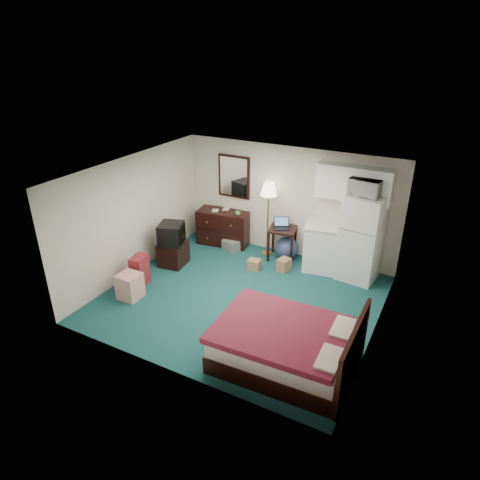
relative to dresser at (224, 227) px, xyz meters
The scene contains 25 objects.
floor 2.53m from the dresser, 52.53° to the right, with size 5.00×4.50×0.01m, color #163D44.
ceiling 3.25m from the dresser, 52.53° to the right, with size 5.00×4.50×0.01m, color silver.
walls 2.63m from the dresser, 52.53° to the right, with size 5.01×4.51×2.50m.
mirror 1.27m from the dresser, 55.06° to the left, with size 0.80×0.06×1.00m, color white, non-canonical shape.
upper_cabinets 3.34m from the dresser, ahead, with size 1.50×0.35×0.70m, color white, non-canonical shape.
headboard 5.14m from the dresser, 39.33° to the right, with size 0.06×1.56×1.00m, color black, non-canonical shape.
dresser is the anchor object (origin of this frame).
floor_lamp 1.25m from the dresser, ahead, with size 0.38×0.38×1.73m, color tan, non-canonical shape.
desk 1.56m from the dresser, ahead, with size 0.58×0.58×0.74m, color black, non-canonical shape.
exercise_ball 1.67m from the dresser, ahead, with size 0.52×0.52×0.52m, color navy.
kitchen_counter 2.60m from the dresser, ahead, with size 0.92×0.70×1.01m, color white, non-canonical shape.
fridge 3.33m from the dresser, ahead, with size 0.75×0.75×1.82m, color white, non-canonical shape.
bed 4.39m from the dresser, 48.02° to the right, with size 1.97×1.54×0.63m, color maroon, non-canonical shape.
tv_stand 1.53m from the dresser, 107.24° to the right, with size 0.53×0.58×0.53m, color black, non-canonical shape.
suitcase 2.54m from the dresser, 101.81° to the right, with size 0.25×0.39×0.64m, color maroon, non-canonical shape.
retail_box 2.98m from the dresser, 97.41° to the right, with size 0.40×0.40×0.51m, color silver, non-canonical shape.
file_bin 0.54m from the dresser, 37.56° to the right, with size 0.37×0.28×0.26m, color slate, non-canonical shape.
cardboard_box_a 1.52m from the dresser, 33.78° to the right, with size 0.27×0.22×0.22m, color brown, non-canonical shape.
cardboard_box_b 1.93m from the dresser, 17.16° to the right, with size 0.23×0.27×0.27m, color brown, non-canonical shape.
laptop 1.61m from the dresser, ahead, with size 0.33×0.27×0.23m, color black, non-canonical shape.
crt_tv 1.59m from the dresser, 106.17° to the right, with size 0.50×0.54×0.46m, color black, non-canonical shape.
microwave 3.62m from the dresser, ahead, with size 0.60×0.33×0.41m, color white.
book_a 0.58m from the dresser, 158.43° to the right, with size 0.15×0.02×0.20m, color brown.
book_b 0.54m from the dresser, 123.93° to the left, with size 0.15×0.02×0.21m, color brown.
mug 0.64m from the dresser, ahead, with size 0.12×0.09×0.12m, color #5F9E50.
Camera 1 is at (3.27, -6.19, 4.58)m, focal length 32.00 mm.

